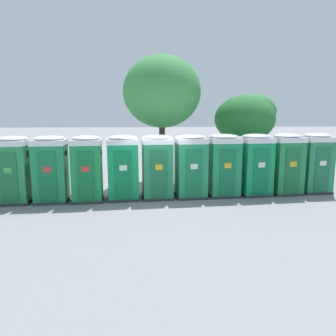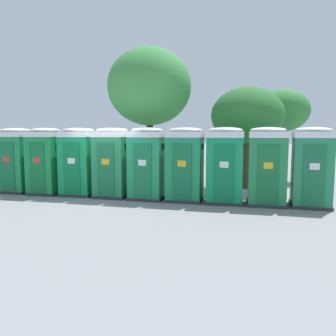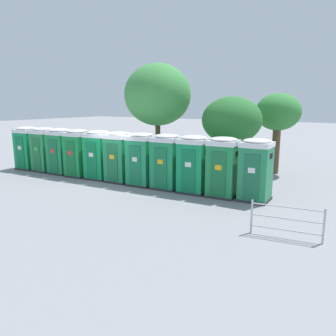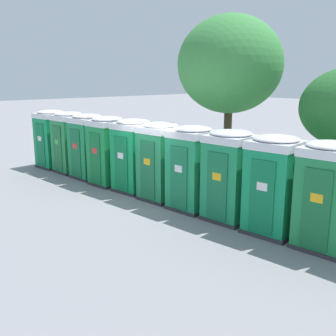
# 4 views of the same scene
# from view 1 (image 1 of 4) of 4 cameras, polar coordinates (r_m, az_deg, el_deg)

# --- Properties ---
(ground_plane) EXTENTS (120.00, 120.00, 0.00)m
(ground_plane) POSITION_cam_1_polar(r_m,az_deg,el_deg) (13.26, -1.86, -5.22)
(ground_plane) COLOR gray
(portapotty_1) EXTENTS (1.25, 1.25, 2.54)m
(portapotty_1) POSITION_cam_1_polar(r_m,az_deg,el_deg) (13.64, -25.31, -0.23)
(portapotty_1) COLOR #2D2D33
(portapotty_1) RESTS_ON ground
(portapotty_2) EXTENTS (1.31, 1.27, 2.54)m
(portapotty_2) POSITION_cam_1_polar(r_m,az_deg,el_deg) (13.27, -19.74, -0.12)
(portapotty_2) COLOR #2D2D33
(portapotty_2) RESTS_ON ground
(portapotty_3) EXTENTS (1.26, 1.28, 2.54)m
(portapotty_3) POSITION_cam_1_polar(r_m,az_deg,el_deg) (12.98, -13.92, -0.04)
(portapotty_3) COLOR #2D2D33
(portapotty_3) RESTS_ON ground
(portapotty_4) EXTENTS (1.33, 1.32, 2.54)m
(portapotty_4) POSITION_cam_1_polar(r_m,az_deg,el_deg) (12.99, -7.90, 0.16)
(portapotty_4) COLOR #2D2D33
(portapotty_4) RESTS_ON ground
(portapotty_5) EXTENTS (1.28, 1.29, 2.54)m
(portapotty_5) POSITION_cam_1_polar(r_m,az_deg,el_deg) (13.02, -1.90, 0.28)
(portapotty_5) COLOR #2D2D33
(portapotty_5) RESTS_ON ground
(portapotty_6) EXTENTS (1.30, 1.29, 2.54)m
(portapotty_6) POSITION_cam_1_polar(r_m,az_deg,el_deg) (13.20, 3.99, 0.39)
(portapotty_6) COLOR #2D2D33
(portapotty_6) RESTS_ON ground
(portapotty_7) EXTENTS (1.33, 1.29, 2.54)m
(portapotty_7) POSITION_cam_1_polar(r_m,az_deg,el_deg) (13.57, 9.60, 0.53)
(portapotty_7) COLOR #2D2D33
(portapotty_7) RESTS_ON ground
(portapotty_8) EXTENTS (1.35, 1.32, 2.54)m
(portapotty_8) POSITION_cam_1_polar(r_m,az_deg,el_deg) (14.02, 14.94, 0.63)
(portapotty_8) COLOR #2D2D33
(portapotty_8) RESTS_ON ground
(portapotty_9) EXTENTS (1.31, 1.29, 2.54)m
(portapotty_9) POSITION_cam_1_polar(r_m,az_deg,el_deg) (14.61, 19.85, 0.74)
(portapotty_9) COLOR #2D2D33
(portapotty_9) RESTS_ON ground
(portapotty_10) EXTENTS (1.24, 1.24, 2.54)m
(portapotty_10) POSITION_cam_1_polar(r_m,az_deg,el_deg) (15.35, 24.24, 0.87)
(portapotty_10) COLOR #2D2D33
(portapotty_10) RESTS_ON ground
(street_tree_0) EXTENTS (2.45, 2.45, 4.45)m
(street_tree_0) POSITION_cam_1_polar(r_m,az_deg,el_deg) (20.23, 14.89, 9.25)
(street_tree_0) COLOR brown
(street_tree_0) RESTS_ON ground
(street_tree_1) EXTENTS (3.65, 3.65, 6.04)m
(street_tree_1) POSITION_cam_1_polar(r_m,az_deg,el_deg) (15.79, -1.07, 13.09)
(street_tree_1) COLOR #4C3826
(street_tree_1) RESTS_ON ground
(street_tree_2) EXTENTS (3.00, 3.00, 4.24)m
(street_tree_2) POSITION_cam_1_polar(r_m,az_deg,el_deg) (16.99, 13.20, 8.25)
(street_tree_2) COLOR #4C3826
(street_tree_2) RESTS_ON ground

